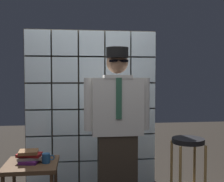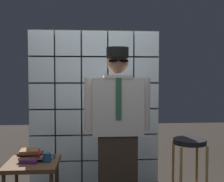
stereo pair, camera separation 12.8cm
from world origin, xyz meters
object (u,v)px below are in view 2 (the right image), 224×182
(side_table, at_px, (33,169))
(standing_person, at_px, (117,128))
(bar_stool, at_px, (189,157))
(book_stack, at_px, (31,155))
(coffee_mug, at_px, (47,157))

(side_table, bearing_deg, standing_person, -2.18)
(standing_person, distance_m, bar_stool, 0.82)
(book_stack, distance_m, coffee_mug, 0.18)
(bar_stool, xyz_separation_m, book_stack, (-1.64, 0.06, 0.04))
(side_table, bearing_deg, coffee_mug, -7.19)
(standing_person, distance_m, coffee_mug, 0.77)
(coffee_mug, bearing_deg, side_table, 172.81)
(bar_stool, distance_m, side_table, 1.62)
(bar_stool, relative_size, coffee_mug, 6.01)
(book_stack, height_order, coffee_mug, book_stack)
(bar_stool, xyz_separation_m, side_table, (-1.62, 0.03, -0.09))
(bar_stool, relative_size, book_stack, 2.92)
(standing_person, relative_size, side_table, 3.13)
(standing_person, xyz_separation_m, coffee_mug, (-0.71, 0.01, -0.30))
(standing_person, bearing_deg, coffee_mug, 178.57)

